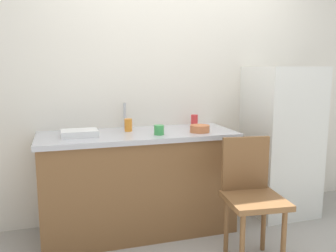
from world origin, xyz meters
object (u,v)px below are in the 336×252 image
at_px(chair, 251,193).
at_px(dish_tray, 79,133).
at_px(cup_green, 159,130).
at_px(cup_orange, 128,125).
at_px(cup_red, 194,120).
at_px(refrigerator, 280,141).
at_px(terracotta_bowl, 200,129).

distance_m(chair, dish_tray, 1.39).
relative_size(chair, dish_tray, 3.18).
bearing_deg(dish_tray, cup_green, -11.39).
distance_m(cup_orange, cup_red, 0.65).
bearing_deg(cup_red, refrigerator, -12.15).
bearing_deg(cup_orange, dish_tray, -165.28).
bearing_deg(terracotta_bowl, chair, -72.02).
xyz_separation_m(refrigerator, terracotta_bowl, (-0.90, -0.15, 0.19)).
distance_m(dish_tray, cup_orange, 0.42).
height_order(dish_tray, cup_red, cup_red).
relative_size(refrigerator, cup_red, 13.67).
bearing_deg(cup_orange, cup_green, -48.41).
distance_m(cup_orange, cup_green, 0.31).
bearing_deg(terracotta_bowl, refrigerator, 9.45).
height_order(cup_green, cup_red, cup_red).
xyz_separation_m(terracotta_bowl, cup_green, (-0.36, -0.01, 0.01)).
bearing_deg(chair, cup_red, 102.74).
relative_size(chair, cup_orange, 8.32).
relative_size(terracotta_bowl, cup_red, 1.59).
height_order(dish_tray, cup_orange, cup_orange).
bearing_deg(refrigerator, cup_green, -172.71).
xyz_separation_m(terracotta_bowl, cup_orange, (-0.56, 0.22, 0.02)).
height_order(chair, terracotta_bowl, terracotta_bowl).
distance_m(dish_tray, cup_red, 1.07).
relative_size(terracotta_bowl, cup_orange, 1.52).
relative_size(cup_orange, cup_red, 1.04).
xyz_separation_m(refrigerator, cup_red, (-0.82, 0.18, 0.21)).
bearing_deg(refrigerator, dish_tray, -178.88).
bearing_deg(chair, terracotta_bowl, 114.15).
distance_m(cup_green, cup_red, 0.55).
bearing_deg(chair, refrigerator, 50.68).
bearing_deg(refrigerator, terracotta_bowl, -170.55).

